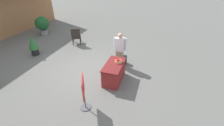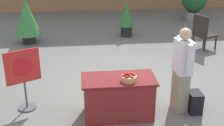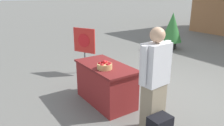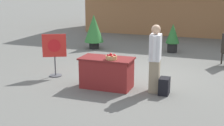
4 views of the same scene
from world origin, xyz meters
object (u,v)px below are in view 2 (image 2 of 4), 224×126
patio_chair (203,31)px  potted_plant_far_right (127,18)px  display_table (118,97)px  potted_plant_near_right (27,18)px  backpack (195,102)px  poster_board (24,77)px  person_visitor (182,70)px  potted_plant_near_left (194,1)px  apple_basket (129,77)px

patio_chair → potted_plant_far_right: (-2.09, 1.46, 0.09)m
display_table → patio_chair: (2.98, 3.46, 0.15)m
patio_chair → potted_plant_near_right: size_ratio=0.74×
backpack → poster_board: bearing=171.8°
person_visitor → potted_plant_near_left: bearing=-116.3°
potted_plant_far_right → potted_plant_near_right: (-3.20, -0.37, 0.17)m
poster_board → potted_plant_near_right: size_ratio=0.88×
potted_plant_far_right → person_visitor: bearing=-86.0°
person_visitor → potted_plant_near_left: person_visitor is taller
potted_plant_near_left → poster_board: bearing=-131.9°
potted_plant_near_right → potted_plant_near_left: bearing=19.7°
potted_plant_far_right → patio_chair: bearing=-35.0°
display_table → potted_plant_near_left: 7.80m
potted_plant_near_left → potted_plant_far_right: bearing=-148.3°
potted_plant_far_right → potted_plant_near_right: 3.22m
display_table → potted_plant_far_right: 5.01m
person_visitor → poster_board: (-3.02, 0.36, -0.16)m
display_table → potted_plant_near_right: bearing=116.8°
person_visitor → patio_chair: 3.80m
display_table → potted_plant_near_right: potted_plant_near_right is taller
potted_plant_far_right → potted_plant_near_right: size_ratio=0.80×
display_table → potted_plant_near_left: (3.87, 6.76, 0.37)m
poster_board → potted_plant_near_right: bearing=160.9°
potted_plant_far_right → potted_plant_near_left: (2.98, 1.84, 0.13)m
person_visitor → potted_plant_far_right: 4.84m
person_visitor → potted_plant_far_right: bearing=-90.7°
potted_plant_near_right → apple_basket: bearing=-62.2°
patio_chair → backpack: bearing=-138.1°
backpack → poster_board: size_ratio=0.34×
display_table → apple_basket: size_ratio=4.88×
display_table → poster_board: bearing=165.6°
potted_plant_near_left → apple_basket: bearing=-118.2°
poster_board → patio_chair: 5.64m
backpack → potted_plant_far_right: bearing=97.1°
poster_board → patio_chair: bearing=96.0°
display_table → backpack: size_ratio=3.27×
potted_plant_near_right → person_visitor: bearing=-51.6°
apple_basket → patio_chair: 4.57m
poster_board → potted_plant_near_left: bearing=111.8°
backpack → patio_chair: (1.47, 3.48, 0.34)m
apple_basket → potted_plant_near_left: potted_plant_near_left is taller
backpack → potted_plant_far_right: 5.00m
display_table → patio_chair: patio_chair is taller
display_table → apple_basket: 0.51m
display_table → potted_plant_far_right: bearing=79.7°
poster_board → patio_chair: (4.77, 3.00, -0.15)m
apple_basket → person_visitor: (1.06, 0.23, -0.00)m
apple_basket → potted_plant_far_right: (0.72, 5.05, -0.22)m
patio_chair → potted_plant_near_right: 5.40m
person_visitor → potted_plant_near_right: bearing=-56.2°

